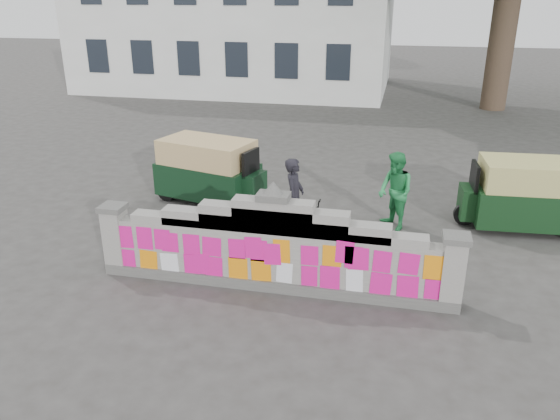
{
  "coord_description": "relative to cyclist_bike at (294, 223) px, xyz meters",
  "views": [
    {
      "loc": [
        1.99,
        -8.36,
        4.93
      ],
      "look_at": [
        -0.11,
        1.0,
        1.1
      ],
      "focal_mm": 35.0,
      "sensor_mm": 36.0,
      "label": 1
    }
  ],
  "objects": [
    {
      "name": "building",
      "position": [
        -6.99,
        20.11,
        3.54
      ],
      "size": [
        16.0,
        10.0,
        8.9
      ],
      "color": "silver",
      "rests_on": "ground"
    },
    {
      "name": "pedestrian",
      "position": [
        2.0,
        1.32,
        0.39
      ],
      "size": [
        1.03,
        1.07,
        1.74
      ],
      "primitive_type": "imported",
      "rotation": [
        0.0,
        0.0,
        -0.96
      ],
      "color": "#278F49",
      "rests_on": "ground"
    },
    {
      "name": "ground",
      "position": [
        0.01,
        -1.87,
        -0.48
      ],
      "size": [
        100.0,
        100.0,
        0.0
      ],
      "primitive_type": "plane",
      "color": "#383533",
      "rests_on": "ground"
    },
    {
      "name": "parapet_wall",
      "position": [
        0.01,
        -1.87,
        0.27
      ],
      "size": [
        6.48,
        0.44,
        2.01
      ],
      "color": "#4C4C49",
      "rests_on": "ground"
    },
    {
      "name": "cyclist_bike",
      "position": [
        0.0,
        0.0,
        0.0
      ],
      "size": [
        1.84,
        0.69,
        0.96
      ],
      "primitive_type": "imported",
      "rotation": [
        0.0,
        0.0,
        1.54
      ],
      "color": "black",
      "rests_on": "ground"
    },
    {
      "name": "cyclist_rider",
      "position": [
        0.0,
        0.0,
        0.33
      ],
      "size": [
        0.41,
        0.6,
        1.62
      ],
      "primitive_type": "imported",
      "rotation": [
        0.0,
        0.0,
        1.54
      ],
      "color": "black",
      "rests_on": "ground"
    },
    {
      "name": "rickshaw_right",
      "position": [
        4.87,
        1.97,
        0.33
      ],
      "size": [
        2.85,
        1.46,
        1.56
      ],
      "rotation": [
        0.0,
        0.0,
        3.21
      ],
      "color": "black",
      "rests_on": "ground"
    },
    {
      "name": "rickshaw_left",
      "position": [
        -2.56,
        2.11,
        0.33
      ],
      "size": [
        2.92,
        1.89,
        1.57
      ],
      "rotation": [
        0.0,
        0.0,
        -0.26
      ],
      "color": "black",
      "rests_on": "ground"
    }
  ]
}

